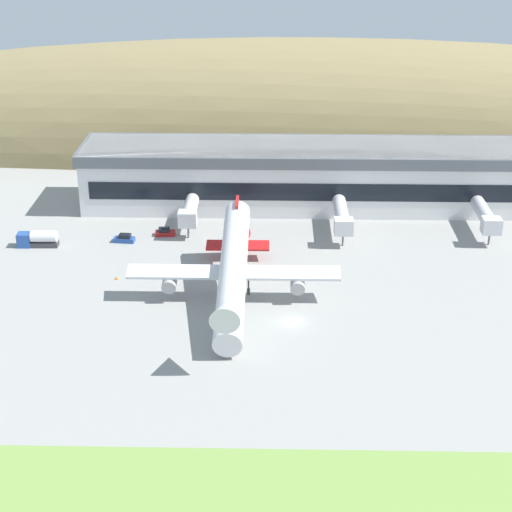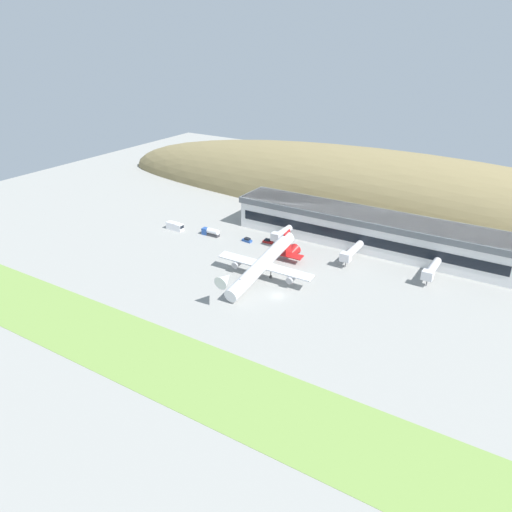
% 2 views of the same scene
% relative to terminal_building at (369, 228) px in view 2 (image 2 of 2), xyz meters
% --- Properties ---
extents(ground_plane, '(369.35, 369.35, 0.00)m').
position_rel_terminal_building_xyz_m(ground_plane, '(-9.41, -49.87, -7.10)').
color(ground_plane, gray).
extents(grass_strip_foreground, '(332.41, 23.15, 0.08)m').
position_rel_terminal_building_xyz_m(grass_strip_foreground, '(-9.41, -92.89, -7.06)').
color(grass_strip_foreground, '#759947').
rests_on(grass_strip_foreground, ground_plane).
extents(hill_backdrop, '(302.25, 50.21, 51.36)m').
position_rel_terminal_building_xyz_m(hill_backdrop, '(-5.87, 44.73, -7.10)').
color(hill_backdrop, olive).
rests_on(hill_backdrop, ground_plane).
extents(terminal_building, '(102.25, 17.05, 12.52)m').
position_rel_terminal_building_xyz_m(terminal_building, '(0.00, 0.00, 0.00)').
color(terminal_building, silver).
rests_on(terminal_building, ground_plane).
extents(jetway_0, '(3.38, 11.74, 5.43)m').
position_rel_terminal_building_xyz_m(jetway_0, '(-28.30, -14.54, -3.11)').
color(jetway_0, silver).
rests_on(jetway_0, ground_plane).
extents(jetway_1, '(3.38, 14.75, 5.43)m').
position_rel_terminal_building_xyz_m(jetway_1, '(0.15, -16.15, -3.11)').
color(jetway_1, silver).
rests_on(jetway_1, ground_plane).
extents(jetway_2, '(3.38, 13.74, 5.43)m').
position_rel_terminal_building_xyz_m(jetway_2, '(26.85, -15.61, -3.11)').
color(jetway_2, silver).
rests_on(jetway_2, ground_plane).
extents(cargo_airplane, '(33.66, 45.77, 12.22)m').
position_rel_terminal_building_xyz_m(cargo_airplane, '(-18.68, -43.05, -1.69)').
color(cargo_airplane, silver).
extents(service_car_0, '(3.83, 2.06, 1.42)m').
position_rel_terminal_building_xyz_m(service_car_0, '(-32.82, -16.56, -6.51)').
color(service_car_0, '#B21E1E').
rests_on(service_car_0, ground_plane).
extents(service_car_1, '(4.02, 2.07, 1.53)m').
position_rel_terminal_building_xyz_m(service_car_1, '(-39.90, -19.94, -6.47)').
color(service_car_1, '#264C99').
rests_on(service_car_1, ground_plane).
extents(fuel_truck, '(7.37, 2.59, 2.92)m').
position_rel_terminal_building_xyz_m(fuel_truck, '(-70.95, -24.96, -5.67)').
color(fuel_truck, silver).
rests_on(fuel_truck, ground_plane).
extents(box_truck, '(7.36, 2.29, 3.00)m').
position_rel_terminal_building_xyz_m(box_truck, '(-55.21, -22.30, -5.67)').
color(box_truck, '#264C99').
rests_on(box_truck, ground_plane).
extents(traffic_cone_0, '(0.52, 0.52, 0.58)m').
position_rel_terminal_building_xyz_m(traffic_cone_0, '(-38.66, -35.73, -6.82)').
color(traffic_cone_0, orange).
rests_on(traffic_cone_0, ground_plane).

